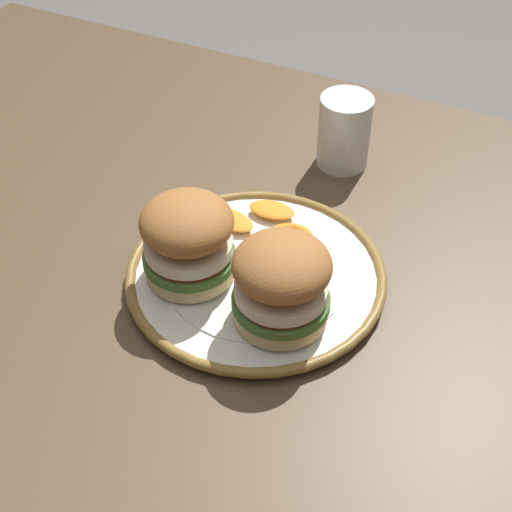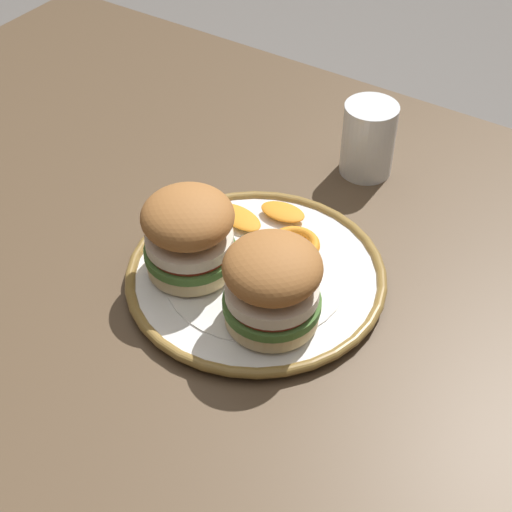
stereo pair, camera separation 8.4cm
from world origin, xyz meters
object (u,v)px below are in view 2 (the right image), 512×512
(dinner_plate, at_px, (256,276))
(sandwich_half_left, at_px, (272,284))
(drinking_glass, at_px, (368,143))
(dining_table, at_px, (239,298))
(sandwich_half_right, at_px, (189,233))

(dinner_plate, relative_size, sandwich_half_left, 2.58)
(dinner_plate, relative_size, drinking_glass, 2.98)
(sandwich_half_left, bearing_deg, dinner_plate, -43.93)
(dinner_plate, bearing_deg, drinking_glass, -91.40)
(dining_table, xyz_separation_m, sandwich_half_left, (-0.11, 0.10, 0.17))
(dining_table, distance_m, sandwich_half_right, 0.19)
(drinking_glass, bearing_deg, dinner_plate, 88.60)
(drinking_glass, bearing_deg, sandwich_half_right, 76.25)
(sandwich_half_left, relative_size, drinking_glass, 1.16)
(dinner_plate, xyz_separation_m, sandwich_half_left, (-0.05, 0.05, 0.06))
(dinner_plate, xyz_separation_m, drinking_glass, (-0.01, -0.26, 0.03))
(sandwich_half_right, xyz_separation_m, drinking_glass, (-0.07, -0.30, -0.02))
(sandwich_half_left, xyz_separation_m, sandwich_half_right, (0.12, -0.02, 0.00))
(dining_table, distance_m, dinner_plate, 0.13)
(sandwich_half_right, bearing_deg, dining_table, -97.29)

